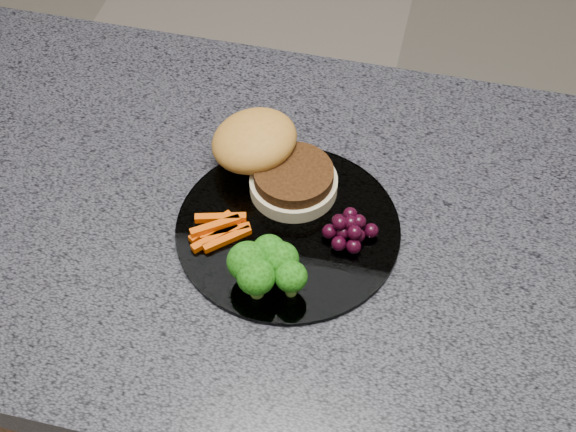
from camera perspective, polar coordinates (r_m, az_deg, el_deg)
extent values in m
cube|color=brown|center=(1.34, 0.76, -13.22)|extent=(1.20, 0.60, 0.86)
cube|color=#43434C|center=(0.95, 1.04, -1.32)|extent=(1.20, 0.60, 0.04)
cylinder|color=white|center=(0.93, 0.00, -0.90)|extent=(0.26, 0.26, 0.01)
cylinder|color=#C9BA8D|center=(0.95, 0.40, 2.25)|extent=(0.13, 0.13, 0.02)
cylinder|color=#40210C|center=(0.94, 0.40, 2.95)|extent=(0.11, 0.11, 0.02)
ellipsoid|color=#AE732B|center=(0.97, -2.41, 5.08)|extent=(0.13, 0.13, 0.06)
cube|color=#D74A03|center=(0.92, -4.93, -0.65)|extent=(0.05, 0.04, 0.01)
cube|color=#D74A03|center=(0.92, -4.51, -1.12)|extent=(0.06, 0.04, 0.01)
cube|color=#D74A03|center=(0.91, -5.23, -1.53)|extent=(0.05, 0.05, 0.01)
cube|color=#D74A03|center=(0.92, -4.82, -0.12)|extent=(0.06, 0.02, 0.01)
cube|color=#D74A03|center=(0.91, -5.20, -0.71)|extent=(0.05, 0.04, 0.01)
cube|color=#D74A03|center=(0.91, -4.35, -1.66)|extent=(0.05, 0.05, 0.01)
cube|color=#D74A03|center=(0.92, -5.51, -0.79)|extent=(0.04, 0.05, 0.01)
cylinder|color=olive|center=(0.87, -2.81, -4.19)|extent=(0.02, 0.02, 0.02)
ellipsoid|color=#133D08|center=(0.85, -2.87, -3.25)|extent=(0.05, 0.05, 0.04)
cylinder|color=olive|center=(0.88, -0.51, -3.93)|extent=(0.01, 0.01, 0.02)
ellipsoid|color=#133D08|center=(0.86, -0.52, -3.08)|extent=(0.04, 0.04, 0.04)
cylinder|color=olive|center=(0.86, -2.24, -5.19)|extent=(0.01, 0.01, 0.02)
ellipsoid|color=#133D08|center=(0.84, -2.28, -4.32)|extent=(0.04, 0.04, 0.04)
cylinder|color=olive|center=(0.86, 0.21, -5.11)|extent=(0.01, 0.01, 0.02)
ellipsoid|color=#133D08|center=(0.85, 0.22, -4.32)|extent=(0.04, 0.04, 0.03)
cylinder|color=olive|center=(0.88, -1.34, -3.33)|extent=(0.01, 0.01, 0.02)
ellipsoid|color=#133D08|center=(0.86, -1.36, -2.49)|extent=(0.04, 0.04, 0.03)
sphere|color=black|center=(0.91, 3.95, -1.18)|extent=(0.02, 0.02, 0.02)
sphere|color=black|center=(0.91, 4.99, -1.38)|extent=(0.02, 0.02, 0.02)
sphere|color=black|center=(0.92, 4.93, -0.57)|extent=(0.02, 0.02, 0.02)
sphere|color=black|center=(0.92, 3.64, -0.38)|extent=(0.02, 0.02, 0.02)
sphere|color=black|center=(0.91, 2.97, -1.11)|extent=(0.02, 0.02, 0.02)
sphere|color=black|center=(0.90, 3.64, -1.96)|extent=(0.02, 0.02, 0.02)
sphere|color=black|center=(0.90, 4.69, -2.16)|extent=(0.02, 0.02, 0.02)
sphere|color=black|center=(0.91, 5.93, -1.04)|extent=(0.02, 0.02, 0.02)
sphere|color=black|center=(0.90, 4.50, -0.47)|extent=(0.02, 0.02, 0.02)
sphere|color=black|center=(0.90, 3.72, -0.48)|extent=(0.02, 0.02, 0.02)
sphere|color=black|center=(0.90, 4.76, -1.17)|extent=(0.02, 0.02, 0.02)
sphere|color=black|center=(0.91, 4.45, 0.13)|extent=(0.02, 0.02, 0.02)
sphere|color=black|center=(0.91, 5.06, -0.39)|extent=(0.02, 0.02, 0.02)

